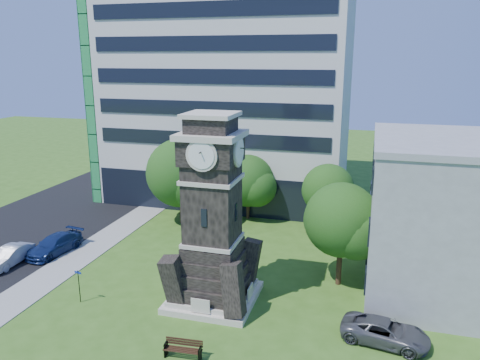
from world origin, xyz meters
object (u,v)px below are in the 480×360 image
(clock_tower, at_px, (213,224))
(park_bench, at_px, (183,348))
(car_street_mid, at_px, (10,256))
(car_street_north, at_px, (54,245))
(street_sign, at_px, (79,283))
(car_east_lot, at_px, (385,332))

(clock_tower, height_order, park_bench, clock_tower)
(car_street_mid, xyz_separation_m, car_street_north, (1.93, 2.75, 0.04))
(car_street_north, xyz_separation_m, street_sign, (6.58, -6.24, 0.66))
(car_street_north, distance_m, park_bench, 18.10)
(clock_tower, height_order, car_street_mid, clock_tower)
(car_street_mid, relative_size, park_bench, 2.07)
(car_street_north, distance_m, street_sign, 9.09)
(car_street_mid, bearing_deg, car_street_north, 54.00)
(clock_tower, height_order, street_sign, clock_tower)
(street_sign, bearing_deg, car_street_north, 146.34)
(park_bench, xyz_separation_m, street_sign, (-8.65, 3.54, 0.84))
(car_street_north, relative_size, street_sign, 2.27)
(car_street_north, relative_size, car_east_lot, 1.06)
(clock_tower, xyz_separation_m, car_street_mid, (-16.73, 0.85, -4.59))
(clock_tower, height_order, car_east_lot, clock_tower)
(car_east_lot, distance_m, park_bench, 11.12)
(car_street_mid, height_order, street_sign, street_sign)
(clock_tower, xyz_separation_m, park_bench, (0.43, -6.18, -4.72))
(car_east_lot, relative_size, park_bench, 2.36)
(car_street_mid, distance_m, car_east_lot, 27.55)
(car_street_north, height_order, street_sign, street_sign)
(clock_tower, relative_size, car_street_mid, 2.90)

